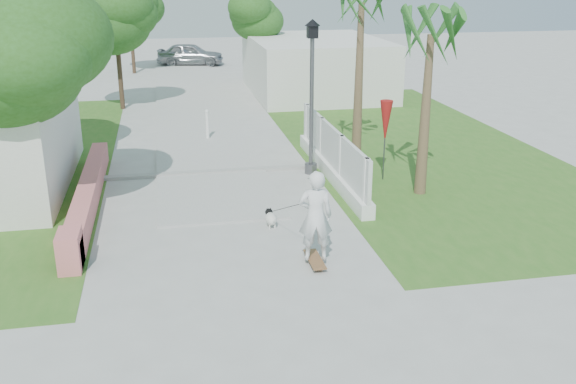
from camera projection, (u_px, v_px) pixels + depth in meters
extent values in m
plane|color=#B7B7B2|center=(235.00, 259.00, 13.42)|extent=(90.00, 90.00, 0.00)
cube|color=#B7B7B2|center=(188.00, 89.00, 31.93)|extent=(3.20, 36.00, 0.06)
cube|color=#999993|center=(211.00, 172.00, 18.96)|extent=(6.50, 0.25, 0.10)
cube|color=#336720|center=(410.00, 144.00, 22.10)|extent=(8.00, 20.00, 0.01)
cube|color=#D9736F|center=(89.00, 193.00, 16.43)|extent=(0.45, 8.00, 0.60)
cube|color=#D9736F|center=(70.00, 251.00, 12.88)|extent=(0.45, 0.80, 0.80)
cube|color=white|center=(331.00, 171.00, 18.60)|extent=(0.35, 7.00, 0.40)
cube|color=white|center=(332.00, 146.00, 18.36)|extent=(0.10, 7.00, 1.10)
cube|color=white|center=(366.00, 188.00, 15.46)|extent=(0.14, 0.14, 1.50)
cube|color=white|center=(341.00, 162.00, 17.50)|extent=(0.14, 0.14, 1.50)
cube|color=white|center=(322.00, 142.00, 19.53)|extent=(0.14, 0.14, 1.50)
cube|color=white|center=(307.00, 127.00, 21.38)|extent=(0.14, 0.14, 1.50)
cube|color=silver|center=(315.00, 66.00, 30.75)|extent=(6.00, 8.00, 2.60)
cylinder|color=#59595E|center=(311.00, 168.00, 18.99)|extent=(0.36, 0.36, 0.30)
cylinder|color=#59595E|center=(311.00, 107.00, 18.38)|extent=(0.12, 0.12, 4.00)
cube|color=black|center=(312.00, 32.00, 17.68)|extent=(0.28, 0.28, 0.35)
cone|color=black|center=(313.00, 22.00, 17.60)|extent=(0.44, 0.44, 0.18)
cylinder|color=white|center=(207.00, 126.00, 22.55)|extent=(0.12, 0.12, 1.00)
sphere|color=white|center=(207.00, 111.00, 22.38)|extent=(0.14, 0.14, 0.14)
cylinder|color=#59595E|center=(384.00, 146.00, 18.13)|extent=(0.04, 0.04, 2.00)
cone|color=#A81B18|center=(386.00, 122.00, 17.90)|extent=(0.36, 0.36, 1.20)
cylinder|color=#4C3826|center=(23.00, 145.00, 14.74)|extent=(0.20, 0.20, 3.85)
ellipsoid|color=#265117|center=(13.00, 73.00, 14.20)|extent=(3.60, 3.60, 2.70)
ellipsoid|color=#265117|center=(18.00, 58.00, 13.93)|extent=(3.06, 3.06, 2.30)
ellipsoid|color=#265117|center=(1.00, 40.00, 14.11)|extent=(2.70, 2.70, 2.02)
cylinder|color=#4C3826|center=(24.00, 106.00, 19.71)|extent=(0.20, 0.20, 3.50)
ellipsoid|color=#265117|center=(17.00, 56.00, 19.21)|extent=(3.20, 3.20, 2.40)
ellipsoid|color=#265117|center=(21.00, 45.00, 18.95)|extent=(2.72, 2.72, 2.05)
ellipsoid|color=#265117|center=(8.00, 32.00, 19.13)|extent=(2.40, 2.40, 1.79)
cylinder|color=#4C3826|center=(119.00, 64.00, 27.05)|extent=(0.20, 0.20, 3.85)
ellipsoid|color=#265117|center=(116.00, 24.00, 26.50)|extent=(3.40, 3.40, 2.55)
ellipsoid|color=#265117|center=(120.00, 15.00, 26.24)|extent=(2.89, 2.89, 2.18)
ellipsoid|color=#265117|center=(109.00, 6.00, 26.42)|extent=(2.55, 2.55, 1.90)
cylinder|color=#4C3826|center=(251.00, 53.00, 31.94)|extent=(0.20, 0.20, 3.50)
ellipsoid|color=#265117|center=(251.00, 22.00, 31.44)|extent=(3.00, 3.00, 2.25)
ellipsoid|color=#265117|center=(255.00, 15.00, 31.18)|extent=(2.55, 2.55, 1.92)
ellipsoid|color=#265117|center=(246.00, 7.00, 31.36)|extent=(2.25, 2.25, 1.68)
cylinder|color=#4C3826|center=(132.00, 39.00, 36.34)|extent=(0.20, 0.20, 3.85)
ellipsoid|color=#265117|center=(129.00, 9.00, 35.80)|extent=(3.20, 3.20, 2.40)
ellipsoid|color=#265117|center=(132.00, 3.00, 35.53)|extent=(2.72, 2.72, 2.05)
cone|color=brown|center=(359.00, 85.00, 19.48)|extent=(0.32, 0.32, 4.80)
cone|color=brown|center=(425.00, 117.00, 16.67)|extent=(0.32, 0.32, 4.20)
cube|color=brown|center=(315.00, 259.00, 13.18)|extent=(0.42, 1.01, 0.03)
imported|color=silver|center=(315.00, 216.00, 12.86)|extent=(0.75, 0.55, 1.89)
cylinder|color=gray|center=(315.00, 270.00, 12.86)|extent=(0.03, 0.07, 0.07)
cylinder|color=gray|center=(323.00, 269.00, 12.89)|extent=(0.03, 0.07, 0.07)
cylinder|color=gray|center=(307.00, 255.00, 13.51)|extent=(0.03, 0.07, 0.07)
cylinder|color=gray|center=(315.00, 255.00, 13.54)|extent=(0.03, 0.07, 0.07)
ellipsoid|color=silver|center=(271.00, 219.00, 15.02)|extent=(0.30, 0.46, 0.28)
sphere|color=black|center=(269.00, 212.00, 15.18)|extent=(0.18, 0.18, 0.18)
sphere|color=silver|center=(268.00, 212.00, 15.27)|extent=(0.08, 0.08, 0.08)
cone|color=black|center=(267.00, 209.00, 15.14)|extent=(0.05, 0.05, 0.06)
cone|color=black|center=(271.00, 209.00, 15.16)|extent=(0.05, 0.05, 0.06)
cylinder|color=silver|center=(267.00, 223.00, 15.15)|extent=(0.04, 0.04, 0.13)
cylinder|color=silver|center=(273.00, 223.00, 15.18)|extent=(0.04, 0.04, 0.13)
cylinder|color=silver|center=(270.00, 227.00, 14.95)|extent=(0.04, 0.04, 0.13)
cylinder|color=silver|center=(275.00, 226.00, 14.98)|extent=(0.04, 0.04, 0.13)
cylinder|color=silver|center=(273.00, 219.00, 14.80)|extent=(0.03, 0.11, 0.11)
imported|color=#B1B4BA|center=(190.00, 54.00, 39.71)|extent=(4.26, 2.33, 1.37)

